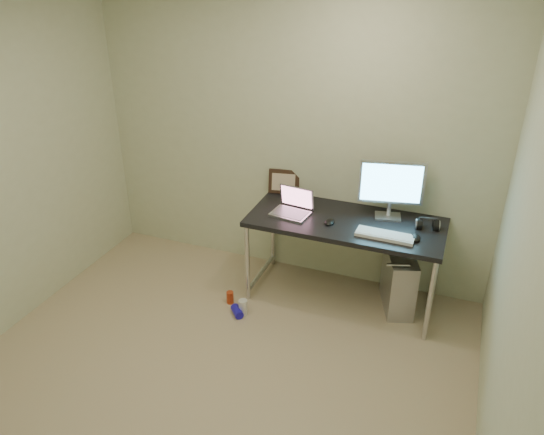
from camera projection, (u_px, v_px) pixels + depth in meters
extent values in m
plane|color=tan|center=(203.00, 392.00, 3.60)|extent=(3.50, 3.50, 0.00)
cube|color=beige|center=(290.00, 139.00, 4.48)|extent=(3.50, 0.02, 2.50)
cube|color=beige|center=(520.00, 296.00, 2.47)|extent=(0.02, 3.50, 2.50)
cube|color=black|center=(346.00, 222.00, 4.25)|extent=(1.56, 0.68, 0.04)
cylinder|color=silver|center=(247.00, 263.00, 4.41)|extent=(0.04, 0.04, 0.71)
cylinder|color=silver|center=(273.00, 231.00, 4.90)|extent=(0.04, 0.04, 0.71)
cylinder|color=silver|center=(430.00, 301.00, 3.93)|extent=(0.04, 0.04, 0.71)
cylinder|color=silver|center=(438.00, 261.00, 4.43)|extent=(0.04, 0.04, 0.71)
cylinder|color=silver|center=(261.00, 272.00, 4.78)|extent=(0.04, 0.60, 0.04)
cylinder|color=silver|center=(429.00, 308.00, 4.31)|extent=(0.04, 0.60, 0.04)
cube|color=#A5A4A9|center=(398.00, 281.00, 4.36)|extent=(0.35, 0.52, 0.50)
cylinder|color=silver|center=(398.00, 265.00, 4.08)|extent=(0.18, 0.08, 0.02)
cylinder|color=silver|center=(406.00, 241.00, 4.41)|extent=(0.18, 0.08, 0.02)
cylinder|color=black|center=(399.00, 250.00, 4.51)|extent=(0.01, 0.16, 0.69)
cylinder|color=black|center=(409.00, 255.00, 4.47)|extent=(0.02, 0.11, 0.71)
cylinder|color=#AB3617|center=(230.00, 297.00, 4.48)|extent=(0.08, 0.08, 0.11)
cylinder|color=silver|center=(243.00, 307.00, 4.35)|extent=(0.08, 0.08, 0.13)
cylinder|color=#1D14C1|center=(237.00, 311.00, 4.34)|extent=(0.14, 0.15, 0.07)
cube|color=silver|center=(290.00, 214.00, 4.32)|extent=(0.33, 0.25, 0.02)
cube|color=gray|center=(290.00, 213.00, 4.32)|extent=(0.29, 0.21, 0.00)
cube|color=#92919A|center=(297.00, 197.00, 4.37)|extent=(0.30, 0.08, 0.19)
cube|color=#81495B|center=(297.00, 197.00, 4.36)|extent=(0.27, 0.07, 0.17)
cube|color=silver|center=(388.00, 216.00, 4.28)|extent=(0.23, 0.19, 0.01)
cylinder|color=silver|center=(389.00, 208.00, 4.27)|extent=(0.03, 0.03, 0.11)
cube|color=silver|center=(392.00, 183.00, 4.15)|extent=(0.51, 0.13, 0.35)
cube|color=#5FCAF7|center=(391.00, 183.00, 4.14)|extent=(0.46, 0.10, 0.31)
cube|color=silver|center=(385.00, 235.00, 3.99)|extent=(0.44, 0.15, 0.03)
ellipsoid|color=black|center=(415.00, 237.00, 3.96)|extent=(0.10, 0.14, 0.04)
ellipsoid|color=black|center=(329.00, 221.00, 4.18)|extent=(0.08, 0.12, 0.04)
cylinder|color=black|center=(419.00, 224.00, 4.13)|extent=(0.06, 0.11, 0.10)
cylinder|color=black|center=(436.00, 226.00, 4.09)|extent=(0.06, 0.11, 0.10)
cube|color=black|center=(428.00, 218.00, 4.08)|extent=(0.14, 0.04, 0.01)
cube|color=black|center=(284.00, 182.00, 4.66)|extent=(0.28, 0.13, 0.22)
cylinder|color=silver|center=(301.00, 196.00, 4.56)|extent=(0.01, 0.01, 0.08)
cylinder|color=silver|center=(301.00, 190.00, 4.54)|extent=(0.04, 0.03, 0.04)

